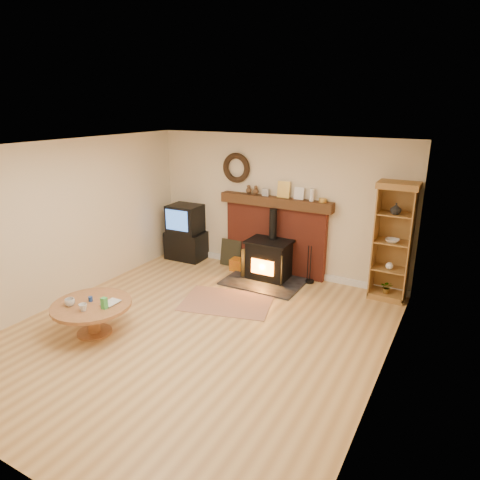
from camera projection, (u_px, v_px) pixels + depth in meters
The scene contains 11 objects.
ground at pixel (196, 333), 6.10m from camera, with size 5.50×5.50×0.00m, color #B4844B.
room_shell at pixel (194, 215), 5.66m from camera, with size 5.02×5.52×2.61m.
chimney_breast at pixel (275, 232), 8.07m from camera, with size 2.20×0.22×1.78m.
wood_stove at pixel (268, 261), 7.85m from camera, with size 1.40×1.00×1.30m.
area_rug at pixel (227, 302), 7.04m from camera, with size 1.44×0.99×0.01m, color brown.
tv_unit at pixel (186, 233), 8.88m from camera, with size 0.80×0.58×1.15m.
curio_cabinet at pixel (393, 242), 6.93m from camera, with size 0.63×0.45×1.96m.
firelog_box at pixel (240, 265), 8.34m from camera, with size 0.37×0.23×0.23m, color #BF840B.
leaning_painting at pixel (231, 253), 8.55m from camera, with size 0.45×0.03×0.54m, color black.
fire_tools at pixel (309, 277), 7.78m from camera, with size 0.16×0.16×0.70m.
coffee_table at pixel (92, 309), 5.98m from camera, with size 1.10×1.10×0.63m.
Camera 1 is at (3.18, -4.41, 3.13)m, focal length 32.00 mm.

